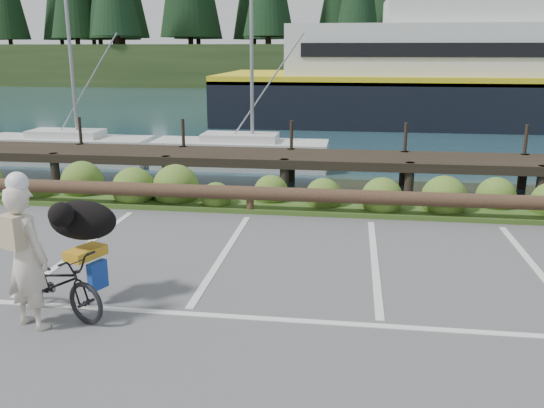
{
  "coord_description": "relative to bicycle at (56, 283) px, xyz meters",
  "views": [
    {
      "loc": [
        2.14,
        -7.3,
        3.47
      ],
      "look_at": [
        0.93,
        1.39,
        1.1
      ],
      "focal_mm": 38.0,
      "sensor_mm": 36.0,
      "label": 1
    }
  ],
  "objects": [
    {
      "name": "cyclist",
      "position": [
        -0.15,
        -0.37,
        0.49
      ],
      "size": [
        0.8,
        0.67,
        1.88
      ],
      "primitive_type": "imported",
      "rotation": [
        0.0,
        0.0,
        2.76
      ],
      "color": "beige",
      "rests_on": "ground"
    },
    {
      "name": "log_rail",
      "position": [
        1.71,
        5.23,
        -0.45
      ],
      "size": [
        32.0,
        0.3,
        0.6
      ],
      "primitive_type": null,
      "color": "#443021",
      "rests_on": "ground"
    },
    {
      "name": "bicycle",
      "position": [
        0.0,
        0.0,
        0.0
      ],
      "size": [
        1.82,
        1.19,
        0.9
      ],
      "primitive_type": "imported",
      "rotation": [
        0.0,
        0.0,
        1.19
      ],
      "color": "black",
      "rests_on": "ground"
    },
    {
      "name": "dog",
      "position": [
        0.2,
        0.51,
        0.73
      ],
      "size": [
        0.8,
        1.07,
        0.56
      ],
      "primitive_type": "ellipsoid",
      "rotation": [
        0.0,
        0.0,
        1.19
      ],
      "color": "black",
      "rests_on": "bicycle"
    },
    {
      "name": "harbor_backdrop",
      "position": [
        2.1,
        79.15,
        -0.45
      ],
      "size": [
        170.0,
        160.0,
        30.0
      ],
      "color": "#1B3742",
      "rests_on": "ground"
    },
    {
      "name": "ground",
      "position": [
        1.71,
        0.63,
        -0.45
      ],
      "size": [
        72.0,
        72.0,
        0.0
      ],
      "primitive_type": "plane",
      "color": "#4F4F52"
    },
    {
      "name": "vegetation_strip",
      "position": [
        1.71,
        5.93,
        -0.4
      ],
      "size": [
        34.0,
        1.6,
        0.1
      ],
      "primitive_type": "cube",
      "color": "#3D5B21",
      "rests_on": "ground"
    }
  ]
}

